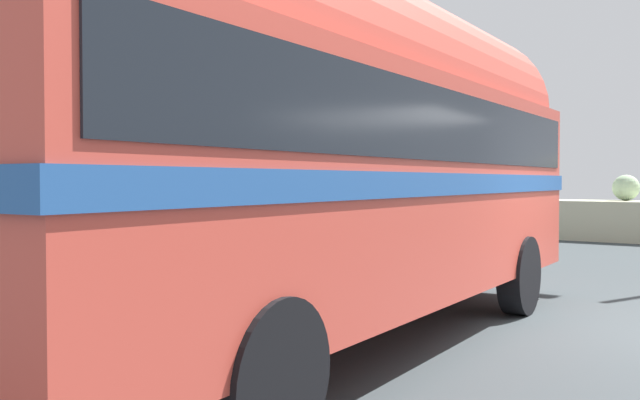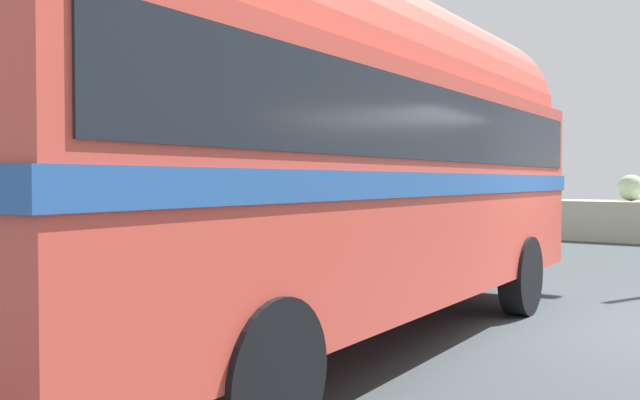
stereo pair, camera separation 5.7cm
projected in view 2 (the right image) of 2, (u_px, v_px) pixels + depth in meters
vintage_coach at (333, 141)px, 6.92m from camera, size 3.13×8.76×3.70m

